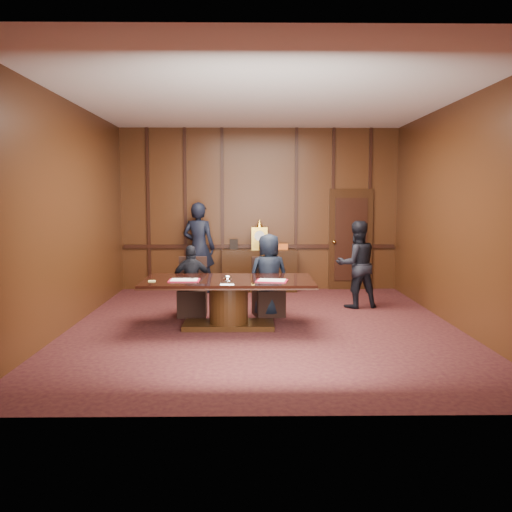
{
  "coord_description": "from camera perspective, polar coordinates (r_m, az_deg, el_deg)",
  "views": [
    {
      "loc": [
        -0.22,
        -8.31,
        2.01
      ],
      "look_at": [
        -0.11,
        0.57,
        1.05
      ],
      "focal_mm": 38.0,
      "sensor_mm": 36.0,
      "label": 1
    }
  ],
  "objects": [
    {
      "name": "room",
      "position": [
        8.46,
        1.23,
        4.22
      ],
      "size": [
        7.0,
        7.04,
        3.5
      ],
      "color": "black",
      "rests_on": "ground"
    },
    {
      "name": "sideboard",
      "position": [
        11.67,
        0.37,
        -1.33
      ],
      "size": [
        1.6,
        0.45,
        1.54
      ],
      "color": "black",
      "rests_on": "ground"
    },
    {
      "name": "conference_table",
      "position": [
        8.39,
        -2.91,
        -4.14
      ],
      "size": [
        2.62,
        1.32,
        0.76
      ],
      "color": "black",
      "rests_on": "ground"
    },
    {
      "name": "folder_left",
      "position": [
        8.27,
        -7.56,
        -2.53
      ],
      "size": [
        0.46,
        0.33,
        0.02
      ],
      "rotation": [
        0.0,
        0.0,
        0.01
      ],
      "color": "#B0102A",
      "rests_on": "conference_table"
    },
    {
      "name": "folder_right",
      "position": [
        8.15,
        1.68,
        -2.6
      ],
      "size": [
        0.51,
        0.4,
        0.02
      ],
      "rotation": [
        0.0,
        0.0,
        -0.17
      ],
      "color": "#B0102A",
      "rests_on": "conference_table"
    },
    {
      "name": "inkstand",
      "position": [
        7.9,
        -3.04,
        -2.55
      ],
      "size": [
        0.2,
        0.14,
        0.12
      ],
      "color": "white",
      "rests_on": "conference_table"
    },
    {
      "name": "notepad",
      "position": [
        8.26,
        -10.91,
        -2.6
      ],
      "size": [
        0.1,
        0.07,
        0.01
      ],
      "primitive_type": "cube",
      "rotation": [
        0.0,
        0.0,
        0.01
      ],
      "color": "#E3D26F",
      "rests_on": "conference_table"
    },
    {
      "name": "chair_left",
      "position": [
        9.34,
        -6.7,
        -4.47
      ],
      "size": [
        0.49,
        0.49,
        0.99
      ],
      "rotation": [
        0.0,
        0.0,
        0.01
      ],
      "color": "black",
      "rests_on": "ground"
    },
    {
      "name": "chair_right",
      "position": [
        9.29,
        1.28,
        -4.48
      ],
      "size": [
        0.58,
        0.58,
        0.99
      ],
      "rotation": [
        0.0,
        0.0,
        0.23
      ],
      "color": "black",
      "rests_on": "ground"
    },
    {
      "name": "signatory_left",
      "position": [
        9.21,
        -6.77,
        -2.63
      ],
      "size": [
        0.75,
        0.42,
        1.22
      ],
      "primitive_type": "imported",
      "rotation": [
        0.0,
        0.0,
        3.32
      ],
      "color": "black",
      "rests_on": "ground"
    },
    {
      "name": "signatory_right",
      "position": [
        9.15,
        1.34,
        -2.04
      ],
      "size": [
        0.78,
        0.62,
        1.41
      ],
      "primitive_type": "imported",
      "rotation": [
        0.0,
        0.0,
        3.41
      ],
      "color": "black",
      "rests_on": "ground"
    },
    {
      "name": "witness_left",
      "position": [
        11.51,
        -6.04,
        0.89
      ],
      "size": [
        0.8,
        0.63,
        1.92
      ],
      "primitive_type": "imported",
      "rotation": [
        0.0,
        0.0,
        2.87
      ],
      "color": "black",
      "rests_on": "ground"
    },
    {
      "name": "witness_right",
      "position": [
        10.06,
        10.54,
        -0.87
      ],
      "size": [
        0.88,
        0.75,
        1.59
      ],
      "primitive_type": "imported",
      "rotation": [
        0.0,
        0.0,
        3.35
      ],
      "color": "black",
      "rests_on": "ground"
    }
  ]
}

